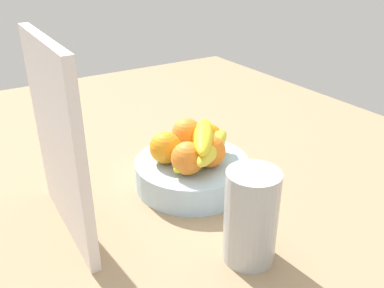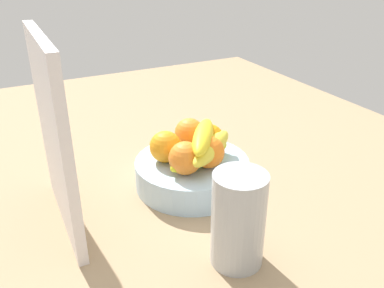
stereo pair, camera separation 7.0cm
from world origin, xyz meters
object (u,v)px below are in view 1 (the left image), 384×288
(fruit_bowl, at_px, (192,173))
(orange_front_right, at_px, (188,158))
(banana_bunch, at_px, (205,146))
(cutting_board, at_px, (58,142))
(orange_front_left, at_px, (166,148))
(orange_back_left, at_px, (207,139))
(thermos_tumbler, at_px, (251,217))
(orange_back_right, at_px, (186,133))
(orange_center, at_px, (209,151))

(fruit_bowl, bearing_deg, orange_front_right, 138.50)
(orange_front_right, distance_m, banana_bunch, 0.05)
(orange_front_right, bearing_deg, cutting_board, 82.01)
(orange_front_left, xyz_separation_m, orange_front_right, (-0.07, -0.01, 0.00))
(orange_front_left, relative_size, orange_back_left, 1.00)
(orange_front_left, bearing_deg, thermos_tumbler, -178.58)
(orange_front_left, bearing_deg, fruit_bowl, -115.31)
(fruit_bowl, relative_size, orange_front_left, 3.63)
(orange_front_left, relative_size, banana_bunch, 0.38)
(orange_front_right, relative_size, orange_back_right, 1.00)
(banana_bunch, relative_size, cutting_board, 0.50)
(cutting_board, bearing_deg, orange_back_left, -85.11)
(fruit_bowl, relative_size, thermos_tumbler, 1.50)
(orange_front_right, height_order, orange_back_left, same)
(thermos_tumbler, bearing_deg, orange_front_left, 1.42)
(orange_back_right, height_order, thermos_tumbler, thermos_tumbler)
(orange_front_left, distance_m, orange_front_right, 0.07)
(orange_front_left, xyz_separation_m, orange_center, (-0.06, -0.07, 0.00))
(banana_bunch, xyz_separation_m, thermos_tumbler, (-0.22, 0.06, -0.02))
(orange_center, bearing_deg, orange_back_left, -30.67)
(orange_center, bearing_deg, orange_front_right, 93.00)
(fruit_bowl, height_order, orange_center, orange_center)
(orange_back_left, xyz_separation_m, banana_bunch, (-0.04, 0.03, 0.01))
(orange_front_right, height_order, orange_center, same)
(orange_back_left, distance_m, orange_back_right, 0.06)
(cutting_board, xyz_separation_m, thermos_tumbler, (-0.24, -0.23, -0.10))
(orange_center, distance_m, banana_bunch, 0.01)
(orange_front_left, bearing_deg, banana_bunch, -128.18)
(orange_front_left, height_order, orange_back_right, same)
(cutting_board, bearing_deg, orange_front_right, -96.92)
(orange_back_left, bearing_deg, orange_front_right, 122.68)
(orange_front_left, relative_size, orange_center, 1.00)
(orange_back_left, height_order, thermos_tumbler, thermos_tumbler)
(orange_front_right, xyz_separation_m, orange_back_left, (0.06, -0.09, 0.00))
(fruit_bowl, distance_m, thermos_tumbler, 0.26)
(thermos_tumbler, bearing_deg, banana_bunch, -14.89)
(orange_back_left, bearing_deg, thermos_tumbler, 160.44)
(orange_front_left, xyz_separation_m, orange_back_right, (0.04, -0.08, 0.00))
(fruit_bowl, height_order, orange_back_left, orange_back_left)
(orange_back_right, distance_m, cutting_board, 0.32)
(orange_back_right, bearing_deg, orange_back_left, -154.35)
(orange_center, relative_size, thermos_tumbler, 0.41)
(thermos_tumbler, bearing_deg, cutting_board, 43.69)
(orange_front_right, distance_m, orange_back_left, 0.10)
(orange_front_right, relative_size, cutting_board, 0.19)
(orange_back_left, bearing_deg, cutting_board, 93.81)
(orange_front_left, bearing_deg, orange_back_right, -62.42)
(orange_center, distance_m, thermos_tumbler, 0.22)
(orange_center, distance_m, cutting_board, 0.31)
(orange_front_right, height_order, orange_back_right, same)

